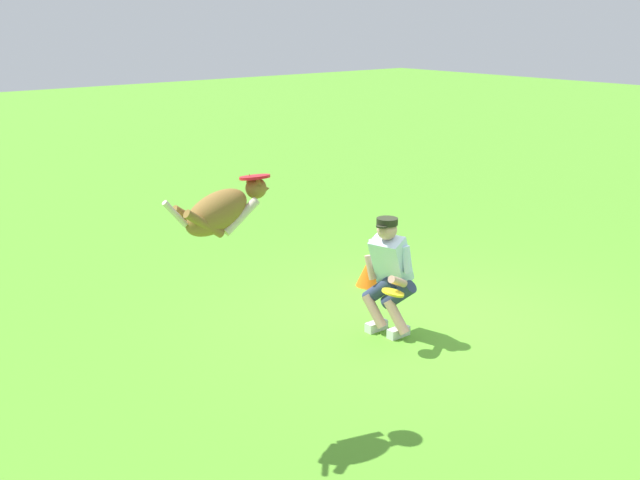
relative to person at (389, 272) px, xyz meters
The scene contains 6 objects.
ground_plane 0.90m from the person, behind, with size 60.00×60.00×0.00m, color #559C2B.
person is the anchor object (origin of this frame).
dog 2.65m from the person, 11.87° to the left, with size 0.98×0.31×0.48m.
frisbee_flying 2.48m from the person, 13.57° to the left, with size 0.25×0.25×0.02m, color red.
frisbee_held 0.40m from the person, 51.56° to the left, with size 0.23×0.23×0.02m, color yellow.
training_cone 1.60m from the person, 125.45° to the right, with size 0.33×0.33×0.37m, color orange.
Camera 1 is at (5.94, 5.30, 3.29)m, focal length 42.71 mm.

